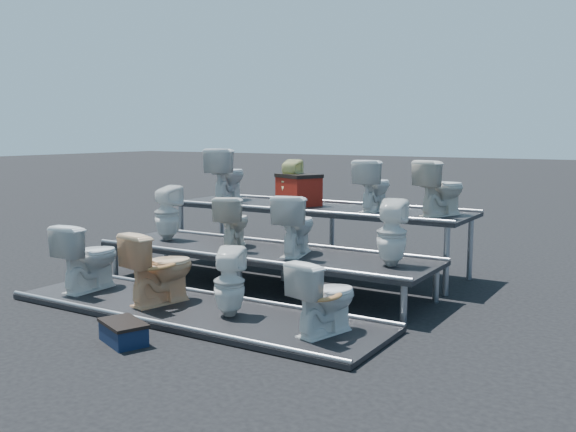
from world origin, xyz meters
The scene contains 18 objects.
ground centered at (0.00, 0.00, 0.00)m, with size 80.00×80.00×0.00m, color black.
tier_front centered at (0.00, -1.30, 0.03)m, with size 4.20×1.20×0.06m, color black.
tier_mid centered at (0.00, 0.00, 0.23)m, with size 4.20×1.20×0.46m, color black.
tier_back centered at (0.00, 1.30, 0.43)m, with size 4.20×1.20×0.86m, color black.
toilet_0 centered at (-1.54, -1.30, 0.45)m, with size 0.43×0.76×0.78m, color silver.
toilet_1 centered at (-0.44, -1.30, 0.45)m, with size 0.43×0.76×0.77m, color #EBB884.
toilet_2 centered at (0.48, -1.30, 0.40)m, with size 0.31×0.31×0.68m, color silver.
toilet_3 centered at (1.54, -1.30, 0.40)m, with size 0.38×0.67×0.68m, color silver.
toilet_4 centered at (-1.51, 0.00, 0.82)m, with size 0.32×0.33×0.71m, color silver.
toilet_5 centered at (-0.44, 0.00, 0.78)m, with size 0.36×0.63×0.64m, color beige.
toilet_6 centered at (0.46, 0.00, 0.81)m, with size 0.39×0.69×0.70m, color silver.
toilet_7 centered at (1.64, 0.00, 0.81)m, with size 0.32×0.33×0.71m, color silver.
toilet_8 centered at (-1.50, 1.30, 1.25)m, with size 0.43×0.76×0.77m, color silver.
toilet_9 centered at (-0.40, 1.30, 1.18)m, with size 0.28×0.29×0.63m, color #D4D388.
toilet_10 centered at (0.85, 1.30, 1.19)m, with size 0.37×0.65×0.66m, color silver.
toilet_11 centered at (1.73, 1.30, 1.20)m, with size 0.38×0.66×0.67m, color beige.
red_crate centered at (-0.29, 1.33, 1.05)m, with size 0.53×0.43×0.38m, color maroon.
step_stool centered at (0.06, -2.32, 0.08)m, with size 0.47×0.28×0.17m, color #0E1932.
Camera 1 is at (4.21, -6.26, 1.88)m, focal length 40.00 mm.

